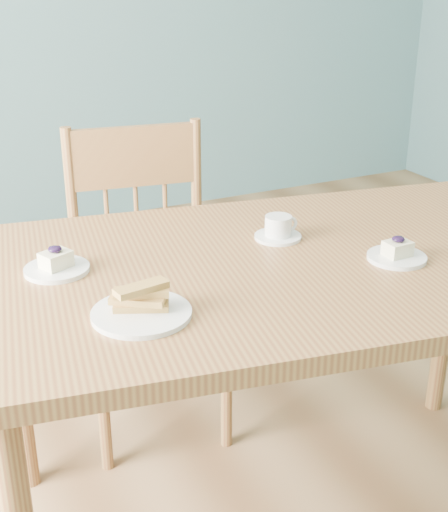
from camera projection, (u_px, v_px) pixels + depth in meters
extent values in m
cube|color=#A3784C|center=(290.00, 475.00, 2.20)|extent=(5.00, 5.00, 0.01)
cube|color=olive|center=(300.00, 265.00, 1.71)|extent=(1.64, 1.11, 0.04)
cylinder|color=olive|center=(17.00, 374.00, 2.02)|extent=(0.06, 0.06, 0.77)
cylinder|color=olive|center=(446.00, 310.00, 2.38)|extent=(0.06, 0.06, 0.77)
cube|color=olive|center=(151.00, 301.00, 2.26)|extent=(0.52, 0.50, 0.04)
cylinder|color=olive|center=(103.00, 408.00, 2.14)|extent=(0.04, 0.04, 0.44)
cylinder|color=olive|center=(227.00, 387.00, 2.25)|extent=(0.04, 0.04, 0.44)
cylinder|color=olive|center=(88.00, 348.00, 2.47)|extent=(0.04, 0.04, 0.44)
cylinder|color=olive|center=(197.00, 332.00, 2.57)|extent=(0.04, 0.04, 0.44)
cylinder|color=olive|center=(72.00, 206.00, 2.27)|extent=(0.03, 0.03, 0.51)
cylinder|color=olive|center=(197.00, 194.00, 2.38)|extent=(0.03, 0.03, 0.51)
cube|color=olive|center=(134.00, 156.00, 2.27)|extent=(0.39, 0.09, 0.19)
cylinder|color=olive|center=(108.00, 232.00, 2.34)|extent=(0.02, 0.02, 0.30)
cylinder|color=olive|center=(137.00, 229.00, 2.36)|extent=(0.02, 0.02, 0.30)
cylinder|color=olive|center=(166.00, 226.00, 2.39)|extent=(0.02, 0.02, 0.30)
cylinder|color=white|center=(397.00, 257.00, 1.69)|extent=(0.14, 0.14, 0.01)
cube|color=beige|center=(398.00, 248.00, 1.68)|extent=(0.06, 0.05, 0.03)
ellipsoid|color=black|center=(399.00, 239.00, 1.67)|extent=(0.03, 0.03, 0.01)
sphere|color=black|center=(401.00, 238.00, 1.67)|extent=(0.01, 0.01, 0.01)
sphere|color=black|center=(394.00, 239.00, 1.67)|extent=(0.01, 0.01, 0.01)
sphere|color=black|center=(402.00, 240.00, 1.66)|extent=(0.01, 0.01, 0.01)
cylinder|color=white|center=(57.00, 269.00, 1.62)|extent=(0.15, 0.15, 0.01)
cube|color=beige|center=(56.00, 259.00, 1.61)|extent=(0.08, 0.07, 0.04)
ellipsoid|color=black|center=(55.00, 249.00, 1.60)|extent=(0.03, 0.03, 0.01)
sphere|color=black|center=(59.00, 248.00, 1.61)|extent=(0.01, 0.01, 0.01)
sphere|color=black|center=(51.00, 249.00, 1.61)|extent=(0.01, 0.01, 0.01)
sphere|color=black|center=(57.00, 250.00, 1.60)|extent=(0.01, 0.01, 0.01)
cylinder|color=white|center=(278.00, 237.00, 1.81)|extent=(0.12, 0.12, 0.01)
cylinder|color=white|center=(278.00, 226.00, 1.80)|extent=(0.07, 0.07, 0.05)
cylinder|color=olive|center=(278.00, 218.00, 1.79)|extent=(0.06, 0.06, 0.00)
torus|color=white|center=(290.00, 224.00, 1.81)|extent=(0.04, 0.01, 0.04)
cylinder|color=white|center=(141.00, 313.00, 1.42)|extent=(0.20, 0.20, 0.01)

